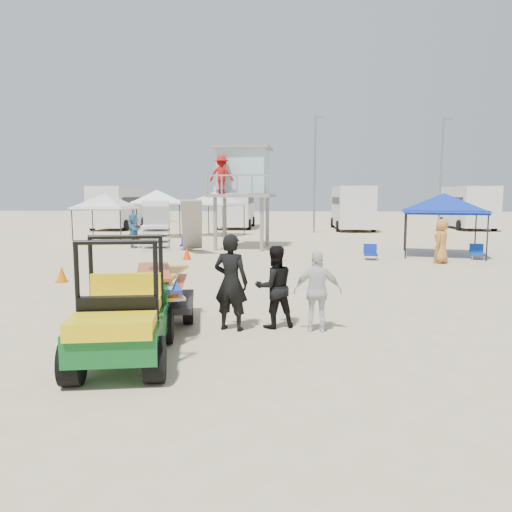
# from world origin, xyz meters

# --- Properties ---
(ground) EXTENTS (140.00, 140.00, 0.00)m
(ground) POSITION_xyz_m (0.00, 0.00, 0.00)
(ground) COLOR beige
(ground) RESTS_ON ground
(utility_cart) EXTENTS (1.72, 2.79, 1.98)m
(utility_cart) POSITION_xyz_m (-1.42, -0.52, 0.92)
(utility_cart) COLOR #0D551E
(utility_cart) RESTS_ON ground
(surf_trailer) EXTENTS (1.64, 2.57, 2.25)m
(surf_trailer) POSITION_xyz_m (-1.41, 1.82, 0.92)
(surf_trailer) COLOR black
(surf_trailer) RESTS_ON ground
(man_left) EXTENTS (0.80, 0.63, 1.92)m
(man_left) POSITION_xyz_m (0.10, 1.52, 0.96)
(man_left) COLOR black
(man_left) RESTS_ON ground
(man_mid) EXTENTS (0.98, 0.88, 1.66)m
(man_mid) POSITION_xyz_m (0.95, 1.77, 0.83)
(man_mid) COLOR black
(man_mid) RESTS_ON ground
(man_right) EXTENTS (0.94, 0.40, 1.60)m
(man_right) POSITION_xyz_m (1.80, 1.52, 0.80)
(man_right) COLOR silver
(man_right) RESTS_ON ground
(lifeguard_tower) EXTENTS (3.26, 3.26, 4.86)m
(lifeguard_tower) POSITION_xyz_m (-1.15, 16.59, 3.62)
(lifeguard_tower) COLOR gray
(lifeguard_tower) RESTS_ON ground
(canopy_blue) EXTENTS (3.89, 3.89, 3.13)m
(canopy_blue) POSITION_xyz_m (7.96, 14.19, 2.58)
(canopy_blue) COLOR black
(canopy_blue) RESTS_ON ground
(canopy_white_a) EXTENTS (2.88, 2.88, 3.12)m
(canopy_white_a) POSITION_xyz_m (-8.94, 19.05, 2.57)
(canopy_white_a) COLOR black
(canopy_white_a) RESTS_ON ground
(canopy_white_b) EXTENTS (3.78, 3.78, 3.35)m
(canopy_white_b) POSITION_xyz_m (-6.91, 22.41, 2.80)
(canopy_white_b) COLOR black
(canopy_white_b) RESTS_ON ground
(canopy_white_c) EXTENTS (3.82, 3.82, 3.23)m
(canopy_white_c) POSITION_xyz_m (-3.50, 23.86, 2.68)
(canopy_white_c) COLOR black
(canopy_white_c) RESTS_ON ground
(umbrella_a) EXTENTS (2.01, 2.04, 1.62)m
(umbrella_a) POSITION_xyz_m (-4.67, 14.82, 0.81)
(umbrella_a) COLOR red
(umbrella_a) RESTS_ON ground
(umbrella_b) EXTENTS (2.35, 2.36, 1.65)m
(umbrella_b) POSITION_xyz_m (-6.47, 21.93, 0.82)
(umbrella_b) COLOR yellow
(umbrella_b) RESTS_ON ground
(cone_near) EXTENTS (0.34, 0.34, 0.50)m
(cone_near) POSITION_xyz_m (-5.69, 6.53, 0.25)
(cone_near) COLOR #DA6706
(cone_near) RESTS_ON ground
(cone_far) EXTENTS (0.34, 0.34, 0.50)m
(cone_far) POSITION_xyz_m (-2.94, 12.02, 0.25)
(cone_far) COLOR #FF3208
(cone_far) RESTS_ON ground
(beach_chair_a) EXTENTS (0.56, 0.60, 0.64)m
(beach_chair_a) POSITION_xyz_m (-3.74, 15.78, 0.31)
(beach_chair_a) COLOR #0E159F
(beach_chair_a) RESTS_ON ground
(beach_chair_b) EXTENTS (0.61, 0.65, 0.64)m
(beach_chair_b) POSITION_xyz_m (4.60, 12.53, 0.31)
(beach_chair_b) COLOR #0D2193
(beach_chair_b) RESTS_ON ground
(beach_chair_c) EXTENTS (0.66, 0.71, 0.64)m
(beach_chair_c) POSITION_xyz_m (9.02, 12.91, 0.31)
(beach_chair_c) COLOR #0D3595
(beach_chair_c) RESTS_ON ground
(rv_far_left) EXTENTS (2.64, 6.80, 3.25)m
(rv_far_left) POSITION_xyz_m (-12.00, 29.99, 1.80)
(rv_far_left) COLOR silver
(rv_far_left) RESTS_ON ground
(rv_mid_left) EXTENTS (2.65, 6.50, 3.25)m
(rv_mid_left) POSITION_xyz_m (-3.00, 31.49, 1.80)
(rv_mid_left) COLOR silver
(rv_mid_left) RESTS_ON ground
(rv_mid_right) EXTENTS (2.64, 7.00, 3.25)m
(rv_mid_right) POSITION_xyz_m (6.00, 29.99, 1.80)
(rv_mid_right) COLOR silver
(rv_mid_right) RESTS_ON ground
(rv_far_right) EXTENTS (2.64, 6.60, 3.25)m
(rv_far_right) POSITION_xyz_m (15.00, 31.49, 1.80)
(rv_far_right) COLOR silver
(rv_far_right) RESTS_ON ground
(light_pole_left) EXTENTS (0.14, 0.14, 8.00)m
(light_pole_left) POSITION_xyz_m (3.00, 27.00, 4.00)
(light_pole_left) COLOR slate
(light_pole_left) RESTS_ON ground
(light_pole_right) EXTENTS (0.14, 0.14, 8.00)m
(light_pole_right) POSITION_xyz_m (12.00, 28.50, 4.00)
(light_pole_right) COLOR slate
(light_pole_right) RESTS_ON ground
(distant_beachgoers) EXTENTS (14.63, 6.10, 1.73)m
(distant_beachgoers) POSITION_xyz_m (-1.45, 14.58, 0.86)
(distant_beachgoers) COLOR teal
(distant_beachgoers) RESTS_ON ground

